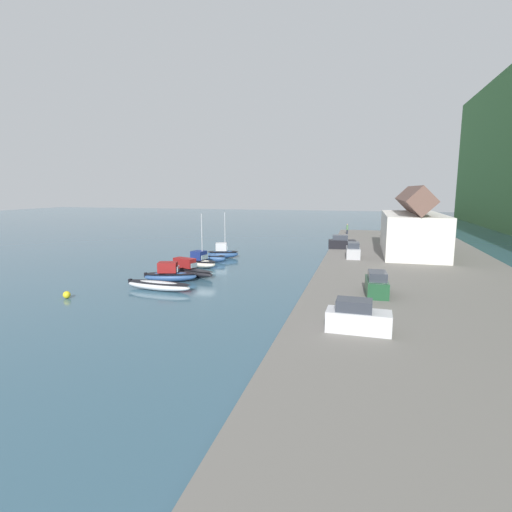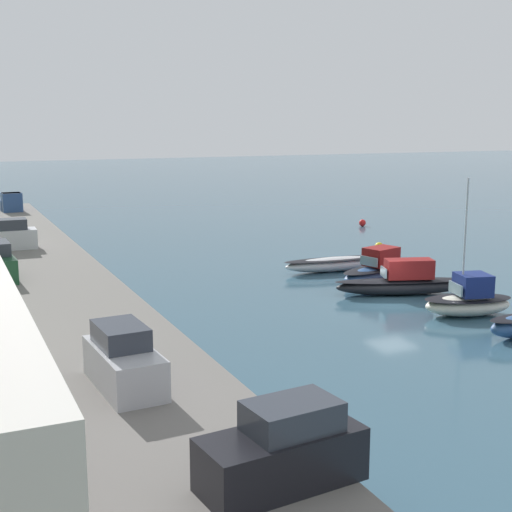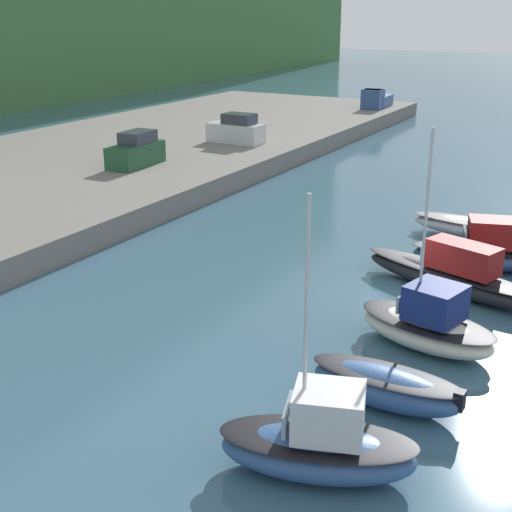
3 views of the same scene
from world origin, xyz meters
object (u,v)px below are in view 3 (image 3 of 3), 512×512
moored_boat_1 (386,387)px  moored_boat_3 (454,275)px  parked_car_1 (236,130)px  moored_boat_5 (488,230)px  moored_boat_0 (319,443)px  pickup_truck_0 (376,99)px  parked_car_0 (136,151)px  moored_boat_2 (428,324)px  moored_boat_4 (486,251)px

moored_boat_1 → moored_boat_3: bearing=4.7°
parked_car_1 → moored_boat_5: bearing=-116.3°
moored_boat_0 → moored_boat_3: (13.38, 0.08, -0.10)m
moored_boat_3 → pickup_truck_0: size_ratio=1.74×
moored_boat_5 → parked_car_1: bearing=66.6°
moored_boat_0 → parked_car_0: moored_boat_0 is taller
moored_boat_3 → moored_boat_5: bearing=20.1°
moored_boat_1 → parked_car_0: bearing=53.6°
moored_boat_3 → moored_boat_1: bearing=-158.9°
moored_boat_2 → pickup_truck_0: moored_boat_2 is taller
moored_boat_5 → moored_boat_0: bearing=-174.7°
moored_boat_4 → parked_car_0: parked_car_0 is taller
moored_boat_5 → parked_car_1: 23.44m
moored_boat_4 → pickup_truck_0: bearing=9.1°
moored_boat_5 → moored_boat_2: bearing=-172.5°
parked_car_0 → moored_boat_2: bearing=146.0°
moored_boat_4 → parked_car_0: (4.99, 22.91, 1.39)m
moored_boat_2 → moored_boat_3: size_ratio=0.89×
moored_boat_0 → moored_boat_4: bearing=-19.3°
moored_boat_0 → pickup_truck_0: bearing=0.7°
moored_boat_0 → moored_boat_1: (3.82, -0.38, -0.24)m
moored_boat_3 → parked_car_0: size_ratio=1.94×
moored_boat_1 → parked_car_1: parked_car_1 is taller
moored_boat_2 → parked_car_1: (23.79, 21.35, 1.38)m
moored_boat_0 → moored_boat_3: moored_boat_0 is taller
moored_boat_1 → moored_boat_3: (9.56, 0.47, 0.14)m
moored_boat_1 → moored_boat_2: moored_boat_2 is taller
moored_boat_2 → moored_boat_3: 5.29m
moored_boat_0 → moored_boat_1: 3.85m
moored_boat_2 → moored_boat_1: bearing=-166.0°
moored_boat_4 → pickup_truck_0: size_ratio=1.36×
moored_boat_2 → moored_boat_4: size_ratio=1.13×
moored_boat_4 → pickup_truck_0: 42.77m
parked_car_0 → moored_boat_1: bearing=138.8°
moored_boat_0 → moored_boat_5: bearing=-16.9°
moored_boat_3 → parked_car_1: parked_car_1 is taller
parked_car_0 → pickup_truck_0: size_ratio=0.89×
moored_boat_2 → parked_car_0: (13.72, 22.84, 1.38)m
moored_boat_1 → moored_boat_2: 4.30m
pickup_truck_0 → moored_boat_1: bearing=108.0°
moored_boat_3 → parked_car_1: 27.97m
moored_boat_0 → moored_boat_2: (8.11, -0.36, -0.04)m
moored_boat_1 → moored_boat_2: bearing=2.2°
moored_boat_2 → pickup_truck_0: size_ratio=1.54×
moored_boat_2 → moored_boat_4: bearing=13.2°
parked_car_1 → parked_car_0: bearing=173.2°
moored_boat_1 → parked_car_0: 29.15m
moored_boat_5 → parked_car_0: parked_car_0 is taller
parked_car_0 → parked_car_1: bearing=-101.4°
moored_boat_2 → moored_boat_5: 12.89m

